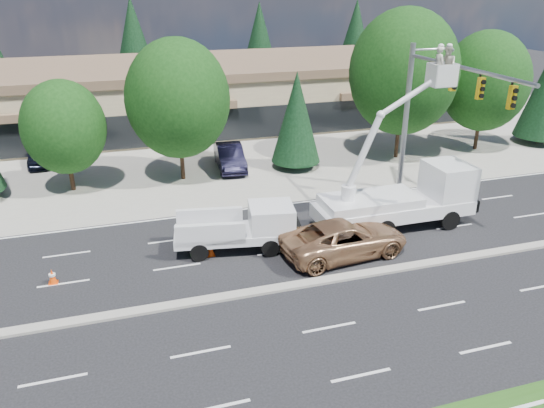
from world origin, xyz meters
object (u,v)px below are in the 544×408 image
object	(u,v)px
utility_pickup	(243,232)
bucket_truck	(407,191)
signal_mast	(429,101)
minivan	(344,238)

from	to	relation	value
utility_pickup	bucket_truck	size ratio (longest dim) A/B	0.64
signal_mast	minivan	distance (m)	10.07
utility_pickup	minivan	xyz separation A→B (m)	(4.53, -2.04, -0.05)
utility_pickup	bucket_truck	distance (m)	9.08
signal_mast	bucket_truck	world-z (taller)	bucket_truck
bucket_truck	minivan	distance (m)	5.09
utility_pickup	bucket_truck	xyz separation A→B (m)	(9.01, 0.07, 1.08)
signal_mast	utility_pickup	size ratio (longest dim) A/B	1.67
signal_mast	utility_pickup	xyz separation A→B (m)	(-11.60, -2.92, -5.14)
bucket_truck	utility_pickup	bearing A→B (deg)	-179.68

